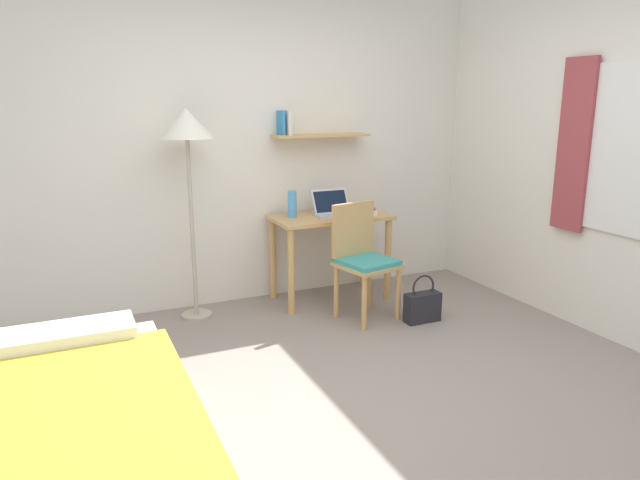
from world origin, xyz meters
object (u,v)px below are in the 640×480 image
desk (330,233)px  handbag (422,306)px  desk_chair (363,256)px  water_bottle (292,204)px  standing_lamp (187,135)px  bed (80,455)px  book_stack (364,210)px  laptop (332,208)px

desk → handbag: (0.42, -0.78, -0.46)m
desk_chair → water_bottle: size_ratio=4.11×
desk → standing_lamp: 1.43m
bed → desk: 2.86m
book_stack → handbag: book_stack is taller
desk → desk_chair: 0.49m
laptop → book_stack: bearing=-14.3°
desk_chair → handbag: desk_chair is taller
water_bottle → laptop: bearing=-7.0°
book_stack → bed: bearing=-141.4°
desk_chair → handbag: (0.37, -0.30, -0.37)m
standing_lamp → desk_chair: bearing=-23.7°
desk_chair → standing_lamp: bearing=156.3°
handbag → water_bottle: bearing=130.9°
desk → water_bottle: 0.41m
bed → water_bottle: water_bottle is taller
laptop → water_bottle: size_ratio=1.52×
desk → laptop: (0.03, 0.02, 0.20)m
desk_chair → water_bottle: water_bottle is taller
standing_lamp → laptop: 1.34m
desk → book_stack: book_stack is taller
desk → standing_lamp: bearing=177.8°
laptop → book_stack: 0.27m
handbag → desk: bearing=118.2°
bed → desk: size_ratio=1.89×
standing_lamp → book_stack: standing_lamp is taller
laptop → desk_chair: bearing=-87.7°
bed → desk_chair: 2.59m
water_bottle → book_stack: (0.61, -0.11, -0.08)m
desk → water_bottle: (-0.32, 0.07, 0.26)m
book_stack → handbag: bearing=-80.3°
bed → laptop: (2.11, 1.96, 0.55)m
bed → water_bottle: size_ratio=8.49×
water_bottle → book_stack: size_ratio=1.01×
laptop → water_bottle: 0.35m
standing_lamp → water_bottle: bearing=1.5°
desk_chair → laptop: size_ratio=2.71×
water_bottle → book_stack: bearing=-10.2°
laptop → book_stack: size_ratio=1.53×
desk_chair → handbag: size_ratio=2.38×
desk → standing_lamp: (-1.15, 0.05, 0.84)m
bed → desk: desk is taller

